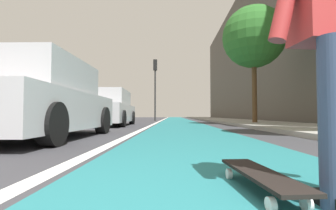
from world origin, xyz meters
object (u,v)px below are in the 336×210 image
at_px(skateboard, 260,175).
at_px(traffic_light, 155,79).
at_px(street_tree_mid, 254,37).
at_px(parked_car_near, 38,101).
at_px(parked_car_mid, 107,109).
at_px(skater_person, 333,22).

bearing_deg(skateboard, traffic_light, 6.12).
relative_size(skateboard, street_tree_mid, 0.16).
height_order(parked_car_near, street_tree_mid, street_tree_mid).
relative_size(parked_car_near, parked_car_mid, 0.87).
relative_size(skater_person, traffic_light, 0.36).
distance_m(skateboard, skater_person, 0.92).
xyz_separation_m(skateboard, street_tree_mid, (9.97, -3.21, 3.93)).
distance_m(skater_person, traffic_light, 17.61).
relative_size(parked_car_mid, traffic_light, 1.00).
xyz_separation_m(parked_car_near, street_tree_mid, (6.76, -6.28, 3.31)).
xyz_separation_m(parked_car_near, parked_car_mid, (5.75, 0.21, -0.00)).
distance_m(skater_person, parked_car_near, 4.79).
distance_m(skateboard, street_tree_mid, 11.18).
xyz_separation_m(skater_person, parked_car_mid, (9.10, 3.63, -0.23)).
distance_m(skateboard, traffic_light, 17.55).
height_order(skateboard, parked_car_near, parked_car_near).
relative_size(parked_car_near, traffic_light, 0.87).
relative_size(skater_person, street_tree_mid, 0.30).
height_order(skateboard, skater_person, skater_person).
height_order(skater_person, traffic_light, traffic_light).
distance_m(skater_person, street_tree_mid, 10.96).
height_order(skater_person, parked_car_near, skater_person).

